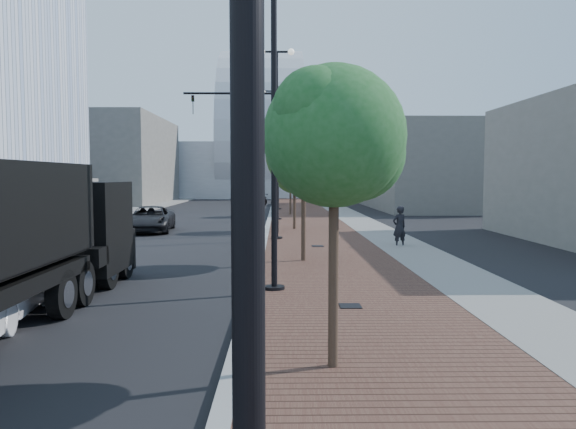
{
  "coord_description": "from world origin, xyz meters",
  "views": [
    {
      "loc": [
        0.75,
        -4.54,
        3.16
      ],
      "look_at": [
        1.0,
        12.0,
        2.0
      ],
      "focal_mm": 33.96,
      "sensor_mm": 36.0,
      "label": 1
    }
  ],
  "objects": [
    {
      "name": "utility_cover_2",
      "position": [
        2.4,
        19.0,
        0.13
      ],
      "size": [
        0.5,
        0.5,
        0.02
      ],
      "primitive_type": "cube",
      "color": "black",
      "rests_on": "sidewalk"
    },
    {
      "name": "pedestrian",
      "position": [
        6.02,
        19.25,
        0.93
      ],
      "size": [
        0.81,
        0.69,
        1.87
      ],
      "primitive_type": "imported",
      "rotation": [
        0.0,
        0.0,
        3.57
      ],
      "color": "black",
      "rests_on": "ground"
    },
    {
      "name": "traffic_mast",
      "position": [
        -0.3,
        25.0,
        4.98
      ],
      "size": [
        5.09,
        0.2,
        8.0
      ],
      "color": "black",
      "rests_on": "ground"
    },
    {
      "name": "tree_1",
      "position": [
        1.65,
        15.02,
        3.95
      ],
      "size": [
        2.73,
        2.73,
        5.33
      ],
      "color": "#382619",
      "rests_on": "ground"
    },
    {
      "name": "tree_2",
      "position": [
        1.65,
        27.02,
        3.38
      ],
      "size": [
        2.48,
        2.45,
        4.62
      ],
      "color": "#382619",
      "rests_on": "ground"
    },
    {
      "name": "dark_car_mid",
      "position": [
        -6.66,
        26.56,
        0.73
      ],
      "size": [
        2.91,
        5.46,
        1.46
      ],
      "primitive_type": "imported",
      "rotation": [
        0.0,
        0.0,
        0.09
      ],
      "color": "black",
      "rests_on": "ground"
    },
    {
      "name": "west_sidewalk",
      "position": [
        -13.0,
        40.0,
        0.06
      ],
      "size": [
        4.0,
        140.0,
        0.12
      ],
      "primitive_type": "cube",
      "color": "slate",
      "rests_on": "ground"
    },
    {
      "name": "curb",
      "position": [
        0.0,
        40.0,
        0.07
      ],
      "size": [
        0.3,
        140.0,
        0.14
      ],
      "primitive_type": "cube",
      "color": "gray",
      "rests_on": "ground"
    },
    {
      "name": "dark_car_far",
      "position": [
        -2.09,
        53.86,
        0.65
      ],
      "size": [
        3.34,
        4.8,
        1.29
      ],
      "primitive_type": "imported",
      "rotation": [
        0.0,
        0.0,
        -0.38
      ],
      "color": "black",
      "rests_on": "ground"
    },
    {
      "name": "streetlight_4",
      "position": [
        0.6,
        46.0,
        4.82
      ],
      "size": [
        1.72,
        0.56,
        9.28
      ],
      "color": "black",
      "rests_on": "ground"
    },
    {
      "name": "streetlight_2",
      "position": [
        0.6,
        22.0,
        4.82
      ],
      "size": [
        1.72,
        0.56,
        9.28
      ],
      "color": "black",
      "rests_on": "ground"
    },
    {
      "name": "tree_3",
      "position": [
        1.65,
        39.02,
        3.68
      ],
      "size": [
        2.39,
        2.35,
        4.87
      ],
      "color": "#382619",
      "rests_on": "ground"
    },
    {
      "name": "dump_truck",
      "position": [
        -5.14,
        7.94,
        1.45
      ],
      "size": [
        2.67,
        13.36,
        3.45
      ],
      "rotation": [
        0.0,
        0.0,
        -0.01
      ],
      "color": "black",
      "rests_on": "ground"
    },
    {
      "name": "streetlight_1",
      "position": [
        0.49,
        10.0,
        4.34
      ],
      "size": [
        1.44,
        0.56,
        9.21
      ],
      "color": "black",
      "rests_on": "ground"
    },
    {
      "name": "concrete_strip",
      "position": [
        6.2,
        40.0,
        0.07
      ],
      "size": [
        2.4,
        140.0,
        0.13
      ],
      "primitive_type": "cube",
      "color": "slate",
      "rests_on": "ground"
    },
    {
      "name": "convention_center",
      "position": [
        -2.0,
        85.0,
        6.0
      ],
      "size": [
        50.0,
        30.0,
        50.0
      ],
      "color": "#A7AAB1",
      "rests_on": "ground"
    },
    {
      "name": "tree_0",
      "position": [
        1.65,
        4.02,
        3.77
      ],
      "size": [
        2.3,
        2.24,
        4.9
      ],
      "color": "#382619",
      "rests_on": "ground"
    },
    {
      "name": "sidewalk",
      "position": [
        3.5,
        40.0,
        0.06
      ],
      "size": [
        7.0,
        140.0,
        0.12
      ],
      "primitive_type": "cube",
      "color": "#4C2D23",
      "rests_on": "ground"
    },
    {
      "name": "commercial_block_ne",
      "position": [
        16.0,
        50.0,
        4.0
      ],
      "size": [
        12.0,
        22.0,
        8.0
      ],
      "primitive_type": "cube",
      "color": "#605D57",
      "rests_on": "ground"
    },
    {
      "name": "utility_cover_1",
      "position": [
        2.4,
        8.0,
        0.13
      ],
      "size": [
        0.5,
        0.5,
        0.02
      ],
      "primitive_type": "cube",
      "color": "black",
      "rests_on": "sidewalk"
    },
    {
      "name": "commercial_block_nw",
      "position": [
        -20.0,
        60.0,
        5.0
      ],
      "size": [
        14.0,
        20.0,
        10.0
      ],
      "primitive_type": "cube",
      "color": "#625F58",
      "rests_on": "ground"
    },
    {
      "name": "streetlight_3",
      "position": [
        0.49,
        34.0,
        4.34
      ],
      "size": [
        1.44,
        0.56,
        9.21
      ],
      "color": "black",
      "rests_on": "ground"
    }
  ]
}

